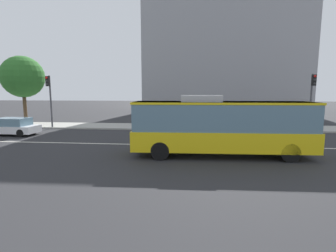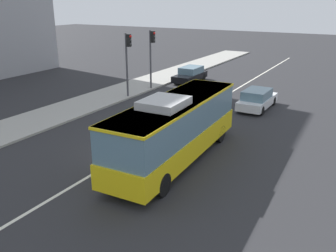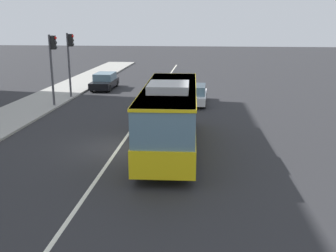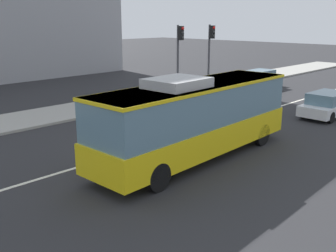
{
  "view_description": "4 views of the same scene",
  "coord_description": "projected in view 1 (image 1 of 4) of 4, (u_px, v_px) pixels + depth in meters",
  "views": [
    {
      "loc": [
        -1.6,
        -16.77,
        3.67
      ],
      "look_at": [
        -3.03,
        -2.16,
        1.63
      ],
      "focal_mm": 26.71,
      "sensor_mm": 36.0,
      "label": 1
    },
    {
      "loc": [
        -14.6,
        -10.52,
        7.63
      ],
      "look_at": [
        -0.26,
        -2.3,
        1.86
      ],
      "focal_mm": 38.6,
      "sensor_mm": 36.0,
      "label": 2
    },
    {
      "loc": [
        -18.44,
        -4.26,
        6.16
      ],
      "look_at": [
        -2.24,
        -2.68,
        1.79
      ],
      "focal_mm": 42.1,
      "sensor_mm": 36.0,
      "label": 3
    },
    {
      "loc": [
        -11.72,
        -12.54,
        5.55
      ],
      "look_at": [
        -0.61,
        -1.61,
        1.32
      ],
      "focal_mm": 41.98,
      "sensor_mm": 36.0,
      "label": 4
    }
  ],
  "objects": [
    {
      "name": "ground_plane",
      "position": [
        216.0,
        146.0,
        16.88
      ],
      "size": [
        160.0,
        160.0,
        0.0
      ],
      "primitive_type": "plane",
      "color": "#28282B"
    },
    {
      "name": "sidewalk_kerb",
      "position": [
        208.0,
        127.0,
        25.14
      ],
      "size": [
        80.0,
        3.94,
        0.14
      ],
      "primitive_type": "cube",
      "color": "#9E9B93",
      "rests_on": "ground_plane"
    },
    {
      "name": "lane_centre_line",
      "position": [
        216.0,
        146.0,
        16.88
      ],
      "size": [
        76.0,
        0.16,
        0.01
      ],
      "primitive_type": "cube",
      "color": "silver",
      "rests_on": "ground_plane"
    },
    {
      "name": "transit_bus",
      "position": [
        221.0,
        125.0,
        14.1
      ],
      "size": [
        10.08,
        2.84,
        3.46
      ],
      "rotation": [
        0.0,
        0.0,
        0.03
      ],
      "color": "yellow",
      "rests_on": "ground_plane"
    },
    {
      "name": "sedan_white",
      "position": [
        11.0,
        127.0,
        21.05
      ],
      "size": [
        4.54,
        1.9,
        1.46
      ],
      "rotation": [
        0.0,
        0.0,
        3.12
      ],
      "color": "white",
      "rests_on": "ground_plane"
    },
    {
      "name": "traffic_light_mid_block",
      "position": [
        49.0,
        93.0,
        24.35
      ],
      "size": [
        0.33,
        0.62,
        5.2
      ],
      "rotation": [
        0.0,
        0.0,
        -1.63
      ],
      "color": "#47474C",
      "rests_on": "ground_plane"
    },
    {
      "name": "traffic_light_far_corner",
      "position": [
        312.0,
        93.0,
        22.08
      ],
      "size": [
        0.33,
        0.62,
        5.2
      ],
      "rotation": [
        0.0,
        0.0,
        -1.54
      ],
      "color": "#47474C",
      "rests_on": "ground_plane"
    },
    {
      "name": "street_tree_kerbside_left",
      "position": [
        23.0,
        77.0,
        26.18
      ],
      "size": [
        4.31,
        4.31,
        7.34
      ],
      "color": "#4C3823",
      "rests_on": "ground_plane"
    },
    {
      "name": "office_block_background",
      "position": [
        223.0,
        43.0,
        42.76
      ],
      "size": [
        26.41,
        12.96,
        23.8
      ],
      "rotation": [
        0.0,
        0.0,
        0.03
      ],
      "color": "#939399",
      "rests_on": "ground_plane"
    }
  ]
}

